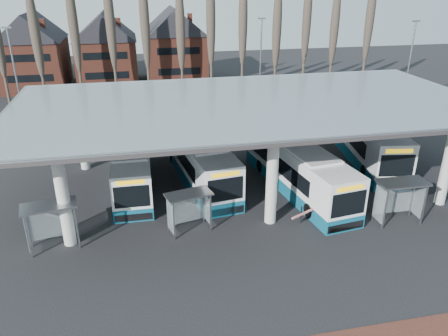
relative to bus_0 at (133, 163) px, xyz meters
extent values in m
plane|color=black|center=(8.24, -10.05, -1.53)|extent=(140.00, 140.00, 0.00)
cylinder|color=#BABAB5|center=(-3.76, -7.55, 1.47)|extent=(0.70, 0.70, 6.00)
cylinder|color=#BABAB5|center=(-3.76, 3.45, 1.47)|extent=(0.70, 0.70, 6.00)
cylinder|color=#BABAB5|center=(8.24, -7.55, 1.47)|extent=(0.70, 0.70, 6.00)
cylinder|color=#BABAB5|center=(8.24, 3.45, 1.47)|extent=(0.70, 0.70, 6.00)
cylinder|color=#BABAB5|center=(20.24, -7.55, 1.47)|extent=(0.70, 0.70, 6.00)
cylinder|color=#BABAB5|center=(20.24, 3.45, 1.47)|extent=(0.70, 0.70, 6.00)
cube|color=gray|center=(8.24, -2.05, 4.72)|extent=(32.00, 16.00, 0.12)
cube|color=silver|center=(8.24, -2.05, 4.79)|extent=(31.50, 15.50, 0.04)
cone|color=#473D33|center=(-9.76, 22.95, 5.72)|extent=(0.36, 0.36, 14.50)
ellipsoid|color=#473D33|center=(-9.76, 22.95, 7.46)|extent=(1.10, 1.10, 11.02)
cone|color=#473D33|center=(-5.76, 22.95, 5.72)|extent=(0.36, 0.36, 14.50)
ellipsoid|color=#473D33|center=(-5.76, 22.95, 7.46)|extent=(1.10, 1.10, 11.02)
cone|color=#473D33|center=(-1.76, 22.95, 5.72)|extent=(0.36, 0.36, 14.50)
ellipsoid|color=#473D33|center=(-1.76, 22.95, 7.46)|extent=(1.10, 1.10, 11.02)
cone|color=#473D33|center=(2.24, 22.95, 5.72)|extent=(0.36, 0.36, 14.50)
ellipsoid|color=#473D33|center=(2.24, 22.95, 7.46)|extent=(1.10, 1.10, 11.02)
cone|color=#473D33|center=(6.24, 22.95, 5.72)|extent=(0.36, 0.36, 14.50)
ellipsoid|color=#473D33|center=(6.24, 22.95, 7.46)|extent=(1.10, 1.10, 11.02)
cone|color=#473D33|center=(10.24, 22.95, 5.72)|extent=(0.36, 0.36, 14.50)
ellipsoid|color=#473D33|center=(10.24, 22.95, 7.46)|extent=(1.10, 1.10, 11.02)
cone|color=#473D33|center=(14.24, 22.95, 5.72)|extent=(0.36, 0.36, 14.50)
ellipsoid|color=#473D33|center=(14.24, 22.95, 7.46)|extent=(1.10, 1.10, 11.02)
cone|color=#473D33|center=(18.24, 22.95, 5.72)|extent=(0.36, 0.36, 14.50)
ellipsoid|color=#473D33|center=(18.24, 22.95, 7.46)|extent=(1.10, 1.10, 11.02)
cone|color=#473D33|center=(22.24, 22.95, 5.72)|extent=(0.36, 0.36, 14.50)
ellipsoid|color=#473D33|center=(22.24, 22.95, 7.46)|extent=(1.10, 1.10, 11.02)
cone|color=#473D33|center=(26.24, 22.95, 5.72)|extent=(0.36, 0.36, 14.50)
ellipsoid|color=#473D33|center=(26.24, 22.95, 7.46)|extent=(1.10, 1.10, 11.02)
cone|color=#473D33|center=(30.24, 22.95, 5.72)|extent=(0.36, 0.36, 14.50)
ellipsoid|color=#473D33|center=(30.24, 22.95, 7.46)|extent=(1.10, 1.10, 11.02)
cube|color=brown|center=(-12.26, 33.95, 1.97)|extent=(8.00, 10.00, 7.00)
pyramid|color=black|center=(-12.26, 33.95, 8.97)|extent=(8.30, 10.30, 3.50)
cube|color=brown|center=(-2.76, 33.95, 1.97)|extent=(8.00, 10.00, 7.00)
pyramid|color=black|center=(-2.76, 33.95, 8.97)|extent=(8.30, 10.30, 3.50)
cube|color=brown|center=(6.74, 33.95, 1.97)|extent=(8.00, 10.00, 7.00)
pyramid|color=black|center=(6.74, 33.95, 8.97)|extent=(8.30, 10.30, 3.50)
cylinder|color=slate|center=(-9.76, 11.95, 3.47)|extent=(0.16, 0.16, 10.00)
cube|color=slate|center=(-9.76, 11.95, 8.57)|extent=(0.80, 0.15, 0.15)
cylinder|color=slate|center=(14.24, 15.95, 3.47)|extent=(0.16, 0.16, 10.00)
cube|color=slate|center=(14.24, 15.95, 8.57)|extent=(0.80, 0.15, 0.15)
cylinder|color=slate|center=(28.24, 9.95, 3.47)|extent=(0.16, 0.16, 10.00)
cube|color=slate|center=(28.24, 9.95, 8.57)|extent=(0.80, 0.15, 0.15)
cube|color=white|center=(0.00, -0.08, 0.22)|extent=(2.73, 11.71, 2.72)
cube|color=#0E516D|center=(0.00, -0.08, -1.09)|extent=(2.75, 11.73, 0.87)
cube|color=white|center=(0.00, -0.08, 1.63)|extent=(2.38, 7.04, 0.17)
cube|color=black|center=(0.01, 0.41, 0.32)|extent=(2.70, 8.44, 1.07)
cube|color=black|center=(-0.13, -5.88, 0.27)|extent=(2.18, 0.11, 1.46)
cube|color=black|center=(0.13, 5.73, 0.32)|extent=(2.11, 0.10, 1.17)
cube|color=#D29D0B|center=(-0.13, -5.88, 1.24)|extent=(1.73, 0.09, 0.29)
cube|color=black|center=(-0.13, -5.87, -1.19)|extent=(2.35, 0.13, 0.49)
cylinder|color=black|center=(-1.20, -3.74, -1.06)|extent=(0.29, 0.94, 0.93)
cylinder|color=black|center=(1.04, -3.79, -1.06)|extent=(0.29, 0.94, 0.93)
cylinder|color=black|center=(-1.05, 3.35, -1.06)|extent=(0.29, 0.94, 0.93)
cylinder|color=black|center=(1.19, 3.30, -1.06)|extent=(0.29, 0.94, 0.93)
cube|color=white|center=(4.83, -0.19, 0.34)|extent=(4.23, 12.71, 2.91)
cube|color=#0E516D|center=(4.83, -0.19, -1.06)|extent=(4.25, 12.73, 0.94)
cube|color=white|center=(4.83, -0.19, 1.85)|extent=(3.33, 7.73, 0.19)
cube|color=black|center=(4.76, 0.33, 0.45)|extent=(3.82, 9.25, 1.14)
cube|color=black|center=(5.63, -6.35, 0.39)|extent=(2.32, 0.36, 1.56)
cube|color=black|center=(4.03, 5.98, 0.45)|extent=(2.24, 0.35, 1.25)
cube|color=#D29D0B|center=(5.63, -6.35, 1.43)|extent=(1.85, 0.29, 0.31)
cube|color=black|center=(5.63, -6.34, -1.16)|extent=(2.51, 0.41, 0.52)
cylinder|color=black|center=(4.15, -4.26, -1.03)|extent=(0.42, 1.03, 1.00)
cylinder|color=black|center=(6.53, -3.95, -1.03)|extent=(0.42, 1.03, 1.00)
cylinder|color=black|center=(3.17, 3.27, -1.03)|extent=(0.42, 1.03, 1.00)
cylinder|color=black|center=(5.55, 3.58, -1.03)|extent=(0.42, 1.03, 1.00)
cube|color=white|center=(11.45, -3.53, 0.33)|extent=(4.33, 12.63, 2.89)
cube|color=#0E516D|center=(11.45, -3.53, -1.06)|extent=(4.35, 12.65, 0.93)
cube|color=white|center=(11.45, -3.53, 1.82)|extent=(3.38, 7.69, 0.19)
cube|color=black|center=(11.38, -3.02, 0.43)|extent=(3.89, 9.20, 1.14)
cube|color=black|center=(12.31, -9.64, 0.38)|extent=(2.30, 0.38, 1.55)
cube|color=black|center=(10.60, 2.58, 0.43)|extent=(2.22, 0.37, 1.24)
cube|color=#D29D0B|center=(12.31, -9.64, 1.41)|extent=(1.83, 0.31, 0.31)
cube|color=black|center=(12.31, -9.63, -1.17)|extent=(2.49, 0.43, 0.52)
cylinder|color=black|center=(10.82, -7.58, -1.03)|extent=(0.42, 1.02, 0.99)
cylinder|color=black|center=(13.18, -7.25, -1.03)|extent=(0.42, 1.02, 0.99)
cylinder|color=black|center=(9.77, -0.12, -1.03)|extent=(0.42, 1.02, 0.99)
cylinder|color=black|center=(12.13, 0.21, -1.03)|extent=(0.42, 1.02, 0.99)
cube|color=white|center=(19.12, 1.11, 0.43)|extent=(4.79, 13.34, 3.05)
cube|color=#0E516D|center=(19.12, 1.11, -1.04)|extent=(4.81, 13.37, 0.98)
cube|color=white|center=(19.12, 1.11, 2.01)|extent=(3.70, 8.14, 0.20)
cube|color=black|center=(19.20, 1.65, 0.54)|extent=(4.26, 9.73, 1.20)
cube|color=black|center=(18.10, -5.32, 0.49)|extent=(2.42, 0.45, 1.63)
cube|color=black|center=(20.14, 7.54, 0.54)|extent=(2.34, 0.43, 1.31)
cube|color=#D29D0B|center=(18.10, -5.32, 1.57)|extent=(1.93, 0.36, 0.33)
cube|color=black|center=(18.10, -5.31, -1.15)|extent=(2.62, 0.50, 0.54)
cylinder|color=black|center=(17.23, -2.78, -1.01)|extent=(0.46, 1.08, 1.05)
cylinder|color=black|center=(19.71, -3.17, -1.01)|extent=(0.46, 1.08, 1.05)
cylinder|color=black|center=(18.47, 5.07, -1.01)|extent=(0.46, 1.08, 1.05)
cylinder|color=black|center=(20.96, 4.68, -1.01)|extent=(0.46, 1.08, 1.05)
cube|color=gray|center=(-5.69, -8.57, -0.22)|extent=(0.10, 0.10, 2.62)
cube|color=gray|center=(-3.21, -8.13, -0.22)|extent=(0.10, 0.10, 2.62)
cube|color=gray|center=(-5.89, -7.43, -0.22)|extent=(0.10, 0.10, 2.62)
cube|color=gray|center=(-3.41, -7.00, -0.22)|extent=(0.10, 0.10, 2.62)
cube|color=gray|center=(-4.55, -7.78, 1.14)|extent=(3.14, 1.95, 0.10)
cube|color=silver|center=(-4.66, -7.16, -0.17)|extent=(2.48, 0.48, 2.09)
cube|color=silver|center=(-5.84, -8.01, -0.17)|extent=(0.24, 1.14, 2.09)
cube|color=silver|center=(-3.26, -7.56, -0.17)|extent=(0.24, 1.14, 2.09)
cube|color=gray|center=(2.17, -8.35, -0.33)|extent=(0.09, 0.09, 2.40)
cube|color=gray|center=(4.41, -7.80, -0.33)|extent=(0.09, 0.09, 2.40)
cube|color=gray|center=(1.92, -7.32, -0.33)|extent=(0.09, 0.09, 2.40)
cube|color=gray|center=(4.16, -6.77, -0.33)|extent=(0.09, 0.09, 2.40)
cube|color=gray|center=(3.17, -7.56, 0.92)|extent=(2.93, 1.95, 0.10)
cube|color=silver|center=(3.03, -7.00, -0.28)|extent=(2.25, 0.59, 1.92)
cube|color=silver|center=(2.00, -7.84, -0.28)|extent=(0.29, 1.04, 1.92)
cube|color=silver|center=(4.34, -7.27, -0.28)|extent=(0.29, 1.04, 1.92)
cube|color=gray|center=(14.65, -9.82, -0.18)|extent=(0.09, 0.09, 2.70)
cube|color=gray|center=(17.25, -9.83, -0.18)|extent=(0.09, 0.09, 2.70)
cube|color=gray|center=(14.66, -8.63, -0.18)|extent=(0.09, 0.09, 2.70)
cube|color=gray|center=(17.25, -8.65, -0.18)|extent=(0.09, 0.09, 2.70)
cube|color=gray|center=(15.95, -9.23, 1.23)|extent=(3.03, 1.53, 0.11)
cube|color=silver|center=(15.96, -8.58, -0.12)|extent=(2.59, 0.06, 2.16)
cube|color=silver|center=(14.60, -9.22, -0.12)|extent=(0.05, 1.19, 2.16)
cube|color=silver|center=(17.30, -9.24, -0.12)|extent=(0.05, 1.19, 2.16)
cube|color=black|center=(10.09, -8.06, -0.97)|extent=(0.08, 0.08, 1.12)
cube|color=red|center=(10.09, -8.57, -0.56)|extent=(2.05, 1.10, 0.10)
camera|label=1|loc=(0.56, -30.21, 12.61)|focal=35.00mm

